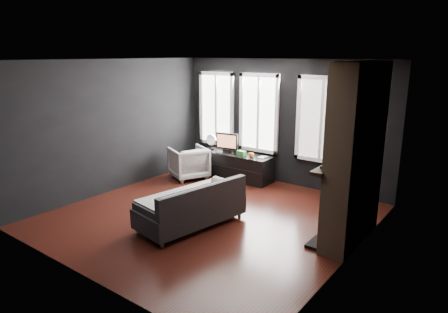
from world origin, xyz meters
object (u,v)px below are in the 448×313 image
Objects in this scene: armchair at (189,161)px; mug at (251,154)px; sofa at (191,203)px; book at (260,152)px; media_console at (236,166)px; monitor at (227,141)px; mantel_vase at (350,148)px.

armchair is 6.57× the size of mug.
sofa is 8.74× the size of book.
media_console is (-0.88, 2.57, -0.10)m from sofa.
media_console is 14.16× the size of mug.
media_console is 8.27× the size of book.
sofa is at bearing -75.67° from monitor.
mug is (-0.44, 2.50, 0.26)m from sofa.
book reaches higher than media_console.
sofa is 2.28× the size of armchair.
mug is 0.58× the size of mantel_vase.
sofa is 2.73m from mantel_vase.
armchair is 3.84× the size of book.
book is (0.59, 0.06, 0.40)m from media_console.
sofa is 1.06× the size of media_console.
armchair is at bearing -143.98° from monitor.
mantel_vase is at bearing 46.12° from sofa.
sofa is at bearing 68.52° from armchair.
book is (-0.29, 2.63, 0.30)m from sofa.
monitor is at bearing 161.57° from mantel_vase.
sofa is 2.65m from armchair.
monitor is at bearing 124.16° from sofa.
mantel_vase reaches higher than book.
mantel_vase is (3.24, -1.08, 0.49)m from monitor.
armchair is at bearing -155.71° from book.
book is at bearing 140.20° from armchair.
mug is at bearing -8.87° from media_console.
monitor is 0.76m from mug.
mantel_vase reaches higher than sofa.
book is at bearing 40.88° from mug.
sofa is at bearing -83.72° from book.
sofa is 2.88m from monitor.
mantel_vase reaches higher than mug.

